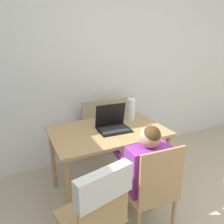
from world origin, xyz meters
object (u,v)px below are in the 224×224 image
person_seated (145,165)px  water_bottle (109,114)px  chair_occupied (152,191)px  laptop (113,123)px  chair_spare (99,205)px  flower_vase (131,109)px

person_seated → water_bottle: 0.76m
chair_occupied → person_seated: bearing=-90.0°
laptop → chair_spare: bearing=-118.3°
chair_spare → laptop: 0.95m
person_seated → flower_vase: flower_vase is taller
chair_occupied → flower_vase: flower_vase is taller
chair_spare → flower_vase: 1.25m
chair_occupied → chair_spare: chair_spare is taller
laptop → water_bottle: laptop is taller
chair_occupied → chair_spare: size_ratio=0.99×
flower_vase → chair_occupied: bearing=-108.1°
chair_occupied → chair_spare: 0.55m
chair_spare → person_seated: bearing=-168.4°
flower_vase → chair_spare: bearing=-129.9°
chair_spare → water_bottle: (0.52, 0.97, 0.25)m
person_seated → laptop: size_ratio=2.99×
chair_occupied → flower_vase: 0.96m
flower_vase → water_bottle: size_ratio=1.29×
chair_spare → person_seated: size_ratio=0.89×
person_seated → flower_vase: size_ratio=3.78×
chair_occupied → laptop: bearing=-84.0°
laptop → water_bottle: size_ratio=1.64×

